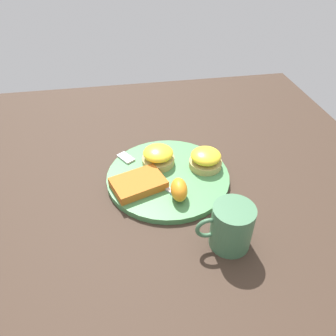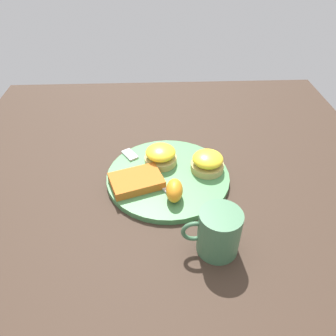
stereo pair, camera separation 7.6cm
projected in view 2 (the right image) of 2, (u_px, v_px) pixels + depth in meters
The scene contains 8 objects.
ground_plane at pixel (168, 179), 0.78m from camera, with size 1.10×1.10×0.00m, color #38281E.
plate at pixel (168, 177), 0.78m from camera, with size 0.29×0.29×0.01m, color #47844C.
sandwich_benedict_left at pixel (208, 162), 0.78m from camera, with size 0.08×0.08×0.05m.
sandwich_benedict_right at pixel (161, 155), 0.80m from camera, with size 0.08×0.08×0.05m.
hashbrown_patty at pixel (136, 181), 0.74m from camera, with size 0.11×0.08×0.02m, color #BB6320.
orange_wedge at pixel (174, 190), 0.70m from camera, with size 0.06×0.04×0.04m, color orange.
fork at pixel (145, 170), 0.78m from camera, with size 0.14×0.20×0.00m.
cup at pixel (218, 232), 0.59m from camera, with size 0.11×0.08×0.09m.
Camera 2 is at (0.03, 0.59, 0.51)m, focal length 35.00 mm.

